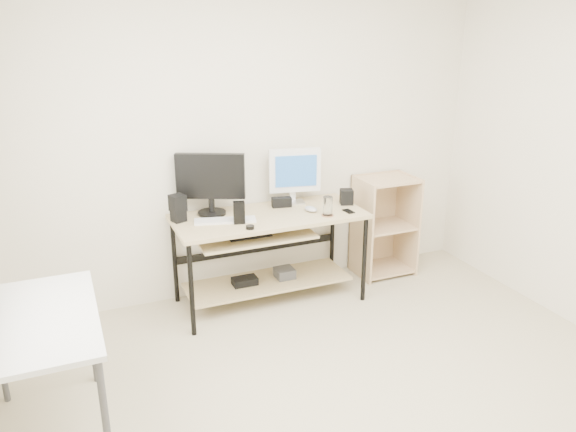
# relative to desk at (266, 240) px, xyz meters

# --- Properties ---
(room) EXTENTS (4.01, 4.01, 2.62)m
(room) POSITION_rel_desk_xyz_m (-0.11, -1.62, 0.78)
(room) COLOR #BEB192
(room) RESTS_ON ground
(desk) EXTENTS (1.50, 0.65, 0.75)m
(desk) POSITION_rel_desk_xyz_m (0.00, 0.00, 0.00)
(desk) COLOR tan
(desk) RESTS_ON ground
(side_table) EXTENTS (0.60, 1.00, 0.75)m
(side_table) POSITION_rel_desk_xyz_m (-1.65, -1.06, 0.13)
(side_table) COLOR silver
(side_table) RESTS_ON ground
(shelf_unit) EXTENTS (0.50, 0.40, 0.90)m
(shelf_unit) POSITION_rel_desk_xyz_m (1.18, 0.16, -0.09)
(shelf_unit) COLOR #D2B183
(shelf_unit) RESTS_ON ground
(black_monitor) EXTENTS (0.51, 0.27, 0.49)m
(black_monitor) POSITION_rel_desk_xyz_m (-0.39, 0.18, 0.49)
(black_monitor) COLOR black
(black_monitor) RESTS_ON desk
(white_imac) EXTENTS (0.43, 0.14, 0.46)m
(white_imac) POSITION_rel_desk_xyz_m (0.33, 0.20, 0.48)
(white_imac) COLOR silver
(white_imac) RESTS_ON desk
(keyboard) EXTENTS (0.48, 0.24, 0.02)m
(keyboard) POSITION_rel_desk_xyz_m (-0.34, -0.03, 0.22)
(keyboard) COLOR silver
(keyboard) RESTS_ON desk
(mouse) EXTENTS (0.11, 0.14, 0.04)m
(mouse) POSITION_rel_desk_xyz_m (0.36, -0.06, 0.23)
(mouse) COLOR #B7B7BC
(mouse) RESTS_ON desk
(center_speaker) EXTENTS (0.17, 0.10, 0.08)m
(center_speaker) POSITION_rel_desk_xyz_m (0.19, 0.14, 0.25)
(center_speaker) COLOR black
(center_speaker) RESTS_ON desk
(speaker_left) EXTENTS (0.13, 0.13, 0.21)m
(speaker_left) POSITION_rel_desk_xyz_m (-0.66, 0.11, 0.32)
(speaker_left) COLOR black
(speaker_left) RESTS_ON desk
(speaker_right) EXTENTS (0.13, 0.13, 0.12)m
(speaker_right) POSITION_rel_desk_xyz_m (0.71, 0.01, 0.27)
(speaker_right) COLOR black
(speaker_right) RESTS_ON desk
(audio_controller) EXTENTS (0.10, 0.07, 0.17)m
(audio_controller) POSITION_rel_desk_xyz_m (-0.25, -0.11, 0.30)
(audio_controller) COLOR black
(audio_controller) RESTS_ON desk
(volume_puck) EXTENTS (0.08, 0.08, 0.03)m
(volume_puck) POSITION_rel_desk_xyz_m (-0.22, -0.25, 0.22)
(volume_puck) COLOR black
(volume_puck) RESTS_ON desk
(smartphone) EXTENTS (0.07, 0.11, 0.01)m
(smartphone) POSITION_rel_desk_xyz_m (0.63, -0.18, 0.22)
(smartphone) COLOR black
(smartphone) RESTS_ON desk
(coaster) EXTENTS (0.10, 0.10, 0.01)m
(coaster) POSITION_rel_desk_xyz_m (0.44, -0.20, 0.21)
(coaster) COLOR #946343
(coaster) RESTS_ON desk
(drinking_glass) EXTENTS (0.08, 0.08, 0.15)m
(drinking_glass) POSITION_rel_desk_xyz_m (0.44, -0.20, 0.29)
(drinking_glass) COLOR white
(drinking_glass) RESTS_ON coaster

